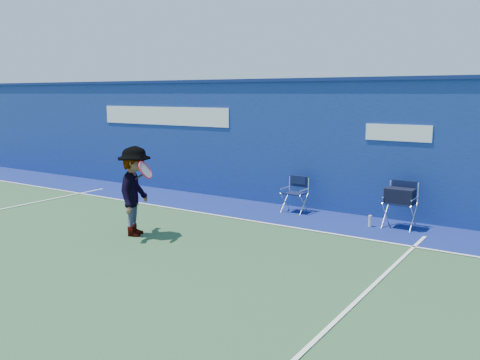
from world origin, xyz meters
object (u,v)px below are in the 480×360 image
Objects in this scene: directors_chair_right at (400,209)px; tennis_player at (135,191)px; directors_chair_left at (295,200)px; water_bottle at (370,221)px.

directors_chair_right is 5.33m from tennis_player.
directors_chair_right is at bearing -1.99° from directors_chair_left.
directors_chair_left is 3.39× the size of water_bottle.
directors_chair_right reaches higher than water_bottle.
tennis_player reaches higher than water_bottle.
water_bottle is (1.91, -0.34, -0.15)m from directors_chair_left.
tennis_player reaches higher than directors_chair_left.
water_bottle is 0.14× the size of tennis_player.
tennis_player reaches higher than directors_chair_right.
directors_chair_right is 0.55× the size of tennis_player.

